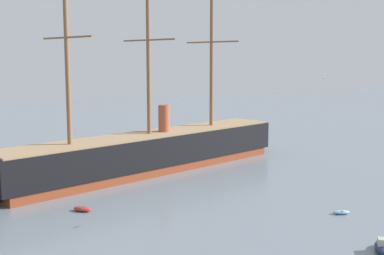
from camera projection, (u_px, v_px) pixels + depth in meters
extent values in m
cube|color=brown|center=(150.00, 168.00, 82.25)|extent=(50.50, 24.25, 1.33)
cube|color=black|center=(150.00, 149.00, 81.84)|extent=(52.60, 25.26, 4.73)
ellipsoid|color=black|center=(4.00, 178.00, 65.09)|extent=(11.39, 9.94, 6.06)
ellipsoid|color=black|center=(245.00, 137.00, 98.76)|extent=(11.39, 9.94, 6.06)
cube|color=#9E7F5B|center=(149.00, 134.00, 81.49)|extent=(51.39, 24.30, 0.28)
cylinder|color=brown|center=(67.00, 59.00, 69.75)|extent=(0.66, 0.66, 24.61)
cylinder|color=brown|center=(66.00, 37.00, 69.34)|extent=(4.51, 12.07, 0.27)
cylinder|color=brown|center=(148.00, 59.00, 79.81)|extent=(0.66, 0.66, 24.61)
cylinder|color=brown|center=(148.00, 40.00, 79.40)|extent=(4.51, 12.07, 0.27)
cylinder|color=brown|center=(212.00, 59.00, 89.88)|extent=(0.66, 0.66, 24.61)
cylinder|color=brown|center=(212.00, 42.00, 89.47)|extent=(4.51, 12.07, 0.27)
cylinder|color=#9E4C33|center=(164.00, 119.00, 83.38)|extent=(1.89, 1.89, 4.73)
ellipsoid|color=#1E284C|center=(382.00, 247.00, 48.42)|extent=(3.07, 3.41, 0.76)
cube|color=#B2ADA3|center=(383.00, 242.00, 48.11)|extent=(1.31, 1.33, 0.76)
ellipsoid|color=#7FB2D6|center=(341.00, 212.00, 59.93)|extent=(2.25, 1.54, 0.49)
cube|color=#4C4C51|center=(341.00, 211.00, 59.91)|extent=(0.43, 0.79, 0.08)
ellipsoid|color=#B22D28|center=(82.00, 209.00, 61.03)|extent=(2.44, 2.50, 0.57)
cube|color=#4C4C51|center=(82.00, 207.00, 61.00)|extent=(0.81, 0.78, 0.09)
ellipsoid|color=#1E284C|center=(137.00, 158.00, 92.20)|extent=(2.33, 2.67, 0.59)
cube|color=#B2ADA3|center=(137.00, 157.00, 92.17)|extent=(0.89, 0.72, 0.09)
ellipsoid|color=silver|center=(324.00, 78.00, 55.89)|extent=(0.31, 0.29, 0.11)
sphere|color=silver|center=(326.00, 78.00, 55.83)|extent=(0.09, 0.09, 0.09)
cube|color=#ADA89E|center=(324.00, 78.00, 56.17)|extent=(0.41, 0.45, 0.11)
cube|color=#ADA89E|center=(324.00, 78.00, 55.60)|extent=(0.41, 0.45, 0.11)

